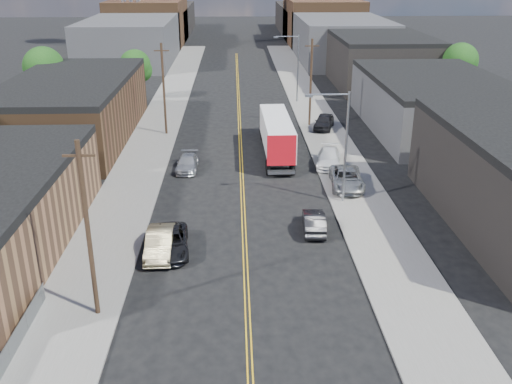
{
  "coord_description": "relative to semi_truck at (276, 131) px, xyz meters",
  "views": [
    {
      "loc": [
        -0.55,
        -16.74,
        18.02
      ],
      "look_at": [
        0.91,
        21.41,
        2.5
      ],
      "focal_mm": 40.0,
      "sensor_mm": 36.0,
      "label": 1
    }
  ],
  "objects": [
    {
      "name": "car_right_oncoming",
      "position": [
        1.48,
        -18.25,
        -1.52
      ],
      "size": [
        1.78,
        4.41,
        1.42
      ],
      "primitive_type": "imported",
      "rotation": [
        0.0,
        0.0,
        3.08
      ],
      "color": "black",
      "rests_on": "ground"
    },
    {
      "name": "skyline_right_b",
      "position": [
        16.48,
        81.75,
        2.76
      ],
      "size": [
        16.0,
        26.0,
        10.0
      ],
      "primitive_type": "cube",
      "color": "#4E341F",
      "rests_on": "ground"
    },
    {
      "name": "streetlight_near",
      "position": [
        4.08,
        -13.25,
        3.09
      ],
      "size": [
        3.39,
        0.25,
        9.0
      ],
      "color": "gray",
      "rests_on": "ground"
    },
    {
      "name": "ground",
      "position": [
        -3.52,
        21.75,
        -2.24
      ],
      "size": [
        260.0,
        260.0,
        0.0
      ],
      "primitive_type": "plane",
      "color": "black",
      "rests_on": "ground"
    },
    {
      "name": "utility_pole_left_far",
      "position": [
        -11.72,
        6.75,
        2.9
      ],
      "size": [
        1.6,
        0.26,
        10.0
      ],
      "color": "black",
      "rests_on": "ground"
    },
    {
      "name": "skyline_left_a",
      "position": [
        -23.52,
        56.75,
        1.76
      ],
      "size": [
        16.0,
        30.0,
        8.0
      ],
      "primitive_type": "cube",
      "color": "#3B3B3D",
      "rests_on": "ground"
    },
    {
      "name": "tree_left_mid",
      "position": [
        -27.46,
        16.75,
        3.25
      ],
      "size": [
        5.1,
        5.04,
        8.37
      ],
      "color": "black",
      "rests_on": "ground"
    },
    {
      "name": "utility_pole_right",
      "position": [
        4.68,
        9.75,
        2.9
      ],
      "size": [
        1.6,
        0.26,
        10.0
      ],
      "color": "black",
      "rests_on": "ground"
    },
    {
      "name": "tree_left_far",
      "position": [
        -17.46,
        23.75,
        2.33
      ],
      "size": [
        4.35,
        4.2,
        6.97
      ],
      "color": "black",
      "rests_on": "ground"
    },
    {
      "name": "sidewalk_right",
      "position": [
        5.98,
        6.75,
        -2.16
      ],
      "size": [
        5.0,
        140.0,
        0.15
      ],
      "primitive_type": "cube",
      "color": "slate",
      "rests_on": "ground"
    },
    {
      "name": "semi_truck",
      "position": [
        0.0,
        0.0,
        0.0
      ],
      "size": [
        2.77,
        15.04,
        3.93
      ],
      "rotation": [
        0.0,
        0.0,
        0.02
      ],
      "color": "silver",
      "rests_on": "ground"
    },
    {
      "name": "car_right_lot_b",
      "position": [
        4.68,
        -4.65,
        -1.34
      ],
      "size": [
        3.03,
        5.43,
        1.49
      ],
      "primitive_type": "imported",
      "rotation": [
        0.0,
        0.0,
        -0.19
      ],
      "color": "white",
      "rests_on": "sidewalk_right"
    },
    {
      "name": "car_left_b",
      "position": [
        -9.12,
        -21.38,
        -1.43
      ],
      "size": [
        1.84,
        4.96,
        1.62
      ],
      "primitive_type": "imported",
      "rotation": [
        0.0,
        0.0,
        0.03
      ],
      "color": "#807453",
      "rests_on": "ground"
    },
    {
      "name": "centerline",
      "position": [
        -3.52,
        6.75,
        -2.23
      ],
      "size": [
        0.32,
        120.0,
        0.01
      ],
      "primitive_type": "cube",
      "color": "gold",
      "rests_on": "ground"
    },
    {
      "name": "utility_pole_left_near",
      "position": [
        -11.72,
        -28.25,
        2.9
      ],
      "size": [
        1.6,
        0.26,
        10.0
      ],
      "color": "black",
      "rests_on": "ground"
    },
    {
      "name": "industrial_right_c",
      "position": [
        18.48,
        33.75,
        1.56
      ],
      "size": [
        14.0,
        22.0,
        7.6
      ],
      "color": "black",
      "rests_on": "ground"
    },
    {
      "name": "sidewalk_left",
      "position": [
        -13.02,
        6.75,
        -2.16
      ],
      "size": [
        5.0,
        140.0,
        0.15
      ],
      "primitive_type": "cube",
      "color": "slate",
      "rests_on": "ground"
    },
    {
      "name": "tree_right_far",
      "position": [
        26.54,
        21.75,
        2.94
      ],
      "size": [
        4.85,
        4.76,
        7.91
      ],
      "color": "black",
      "rests_on": "ground"
    },
    {
      "name": "industrial_right_b",
      "position": [
        18.48,
        7.75,
        0.81
      ],
      "size": [
        14.0,
        24.0,
        6.1
      ],
      "color": "#3B3B3D",
      "rests_on": "ground"
    },
    {
      "name": "car_right_lot_a",
      "position": [
        5.31,
        -10.25,
        -1.3
      ],
      "size": [
        3.06,
        5.86,
        1.58
      ],
      "primitive_type": "imported",
      "rotation": [
        0.0,
        0.0,
        -0.08
      ],
      "color": "#96999B",
      "rests_on": "sidewalk_right"
    },
    {
      "name": "warehouse_brown",
      "position": [
        -21.52,
        5.75,
        1.06
      ],
      "size": [
        12.0,
        26.0,
        6.6
      ],
      "color": "#4E341F",
      "rests_on": "ground"
    },
    {
      "name": "car_left_c",
      "position": [
        -8.52,
        -21.1,
        -1.49
      ],
      "size": [
        2.94,
        5.55,
        1.49
      ],
      "primitive_type": "imported",
      "rotation": [
        0.0,
        0.0,
        0.09
      ],
      "color": "black",
      "rests_on": "ground"
    },
    {
      "name": "car_right_lot_c",
      "position": [
        6.12,
        7.99,
        -1.26
      ],
      "size": [
        3.25,
        5.19,
        1.65
      ],
      "primitive_type": "imported",
      "rotation": [
        0.0,
        0.0,
        -0.29
      ],
      "color": "black",
      "rests_on": "sidewalk_right"
    },
    {
      "name": "skyline_right_c",
      "position": [
        16.48,
        101.75,
        1.26
      ],
      "size": [
        16.0,
        40.0,
        7.0
      ],
      "primitive_type": "cube",
      "color": "black",
      "rests_on": "ground"
    },
    {
      "name": "car_left_d",
      "position": [
        -8.52,
        -5.0,
        -1.57
      ],
      "size": [
        2.02,
        4.65,
        1.33
      ],
      "primitive_type": "imported",
      "rotation": [
        0.0,
        0.0,
        -0.04
      ],
      "color": "#9EA0A3",
      "rests_on": "ground"
    },
    {
      "name": "skyline_left_b",
      "position": [
        -23.52,
        81.75,
        2.76
      ],
      "size": [
        16.0,
        26.0,
        10.0
      ],
      "primitive_type": "cube",
      "color": "#4E341F",
      "rests_on": "ground"
    },
    {
      "name": "skyline_left_c",
      "position": [
        -23.52,
        101.75,
        1.26
      ],
      "size": [
        16.0,
        40.0,
        7.0
      ],
      "primitive_type": "cube",
      "color": "black",
      "rests_on": "ground"
    },
    {
      "name": "streetlight_far",
      "position": [
        4.08,
        21.75,
        3.09
      ],
      "size": [
        3.39,
        0.25,
        9.0
      ],
      "color": "gray",
      "rests_on": "ground"
    },
    {
      "name": "skyline_right_a",
      "position": [
        16.48,
        56.75,
        1.76
      ],
      "size": [
        16.0,
        30.0,
        8.0
      ],
      "primitive_type": "cube",
      "color": "#3B3B3D",
      "rests_on": "ground"
    }
  ]
}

